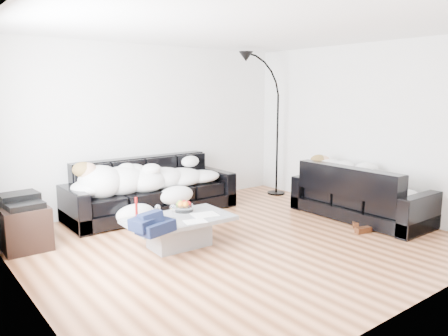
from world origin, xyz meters
TOP-DOWN VIEW (x-y plane):
  - ground at (0.00, 0.00)m, footprint 5.00×5.00m
  - wall_back at (0.00, 2.25)m, footprint 5.00×0.02m
  - wall_left at (-2.50, 0.00)m, footprint 0.02×4.50m
  - wall_right at (2.50, 0.00)m, footprint 0.02×4.50m
  - ceiling at (0.00, 0.00)m, footprint 5.00×5.00m
  - sofa_back at (-0.26, 1.76)m, footprint 2.60×0.90m
  - sofa_right at (2.07, -0.33)m, footprint 0.86×2.01m
  - sleeper_back at (-0.26, 1.71)m, footprint 2.20×0.76m
  - sleeper_right at (2.07, -0.33)m, footprint 0.73×1.72m
  - teal_cushion at (2.01, 0.29)m, footprint 0.42×0.38m
  - coffee_table at (-0.69, 0.29)m, footprint 1.29×0.78m
  - fruit_bowl at (-0.50, 0.48)m, footprint 0.25×0.25m
  - wine_glass_a at (-0.92, 0.40)m, footprint 0.08×0.08m
  - wine_glass_b at (-1.04, 0.30)m, footprint 0.09×0.09m
  - wine_glass_c at (-0.78, 0.29)m, footprint 0.08×0.08m
  - candle_left at (-1.13, 0.56)m, footprint 0.05×0.05m
  - candle_right at (-1.10, 0.59)m, footprint 0.06×0.06m
  - newspaper_a at (-0.39, 0.18)m, footprint 0.35×0.30m
  - newspaper_b at (-0.64, 0.02)m, footprint 0.30×0.24m
  - navy_jacket at (-1.24, 0.01)m, footprint 0.47×0.42m
  - shoes at (1.61, -0.71)m, footprint 0.47×0.42m
  - av_cabinet at (-2.20, 1.46)m, footprint 0.53×0.76m
  - stereo at (-2.20, 1.46)m, footprint 0.46×0.36m
  - floor_lamp at (2.19, 1.56)m, footprint 0.85×0.46m

SIDE VIEW (x-z plane):
  - ground at x=0.00m, z-range 0.00..0.00m
  - shoes at x=1.61m, z-range 0.00..0.09m
  - coffee_table at x=-0.69m, z-range 0.00..0.37m
  - av_cabinet at x=-2.20m, z-range 0.00..0.52m
  - newspaper_a at x=-0.39m, z-range 0.37..0.38m
  - newspaper_b at x=-0.64m, z-range 0.37..0.38m
  - sofa_right at x=2.07m, z-range 0.00..0.81m
  - sofa_back at x=-0.26m, z-range 0.00..0.85m
  - fruit_bowl at x=-0.50m, z-range 0.37..0.52m
  - wine_glass_b at x=-1.04m, z-range 0.37..0.53m
  - wine_glass_a at x=-0.92m, z-range 0.37..0.54m
  - wine_glass_c at x=-0.78m, z-range 0.37..0.55m
  - candle_right at x=-1.10m, z-range 0.37..0.62m
  - candle_left at x=-1.13m, z-range 0.37..0.63m
  - navy_jacket at x=-1.24m, z-range 0.45..0.64m
  - stereo at x=-2.20m, z-range 0.52..0.65m
  - sleeper_right at x=2.07m, z-range 0.42..0.84m
  - sleeper_back at x=-0.26m, z-range 0.42..0.86m
  - teal_cushion at x=2.01m, z-range 0.62..0.82m
  - floor_lamp at x=2.19m, z-range 0.00..2.21m
  - wall_back at x=0.00m, z-range 0.00..2.60m
  - wall_left at x=-2.50m, z-range 0.00..2.60m
  - wall_right at x=2.50m, z-range 0.00..2.60m
  - ceiling at x=0.00m, z-range 2.60..2.60m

